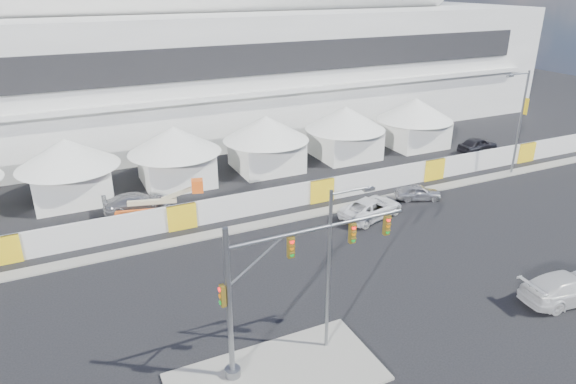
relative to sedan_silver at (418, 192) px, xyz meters
name	(u,v)px	position (x,y,z in m)	size (l,w,h in m)	color
ground	(351,312)	(-13.70, -11.30, -0.66)	(160.00, 160.00, 0.00)	black
median_island	(277,377)	(-19.70, -14.30, -0.59)	(10.00, 5.00, 0.15)	gray
far_curb	(464,183)	(6.30, 1.20, -0.60)	(80.00, 1.20, 0.12)	gray
stadium	(237,49)	(-4.99, 30.20, 8.79)	(80.00, 24.80, 21.98)	silver
tent_row	(222,144)	(-13.20, 12.70, 2.49)	(53.40, 8.40, 5.40)	white
hoarding_fence	(321,190)	(-7.70, 3.20, 0.34)	(70.00, 0.25, 2.00)	silver
scaffold_tower	(491,64)	(32.30, 24.70, 5.34)	(4.40, 4.40, 12.00)	#595B60
sedan_silver	(418,192)	(0.00, 0.00, 0.00)	(3.88, 1.56, 1.32)	#B3B3B8
pickup_curb	(371,208)	(-5.59, -1.18, 0.12)	(5.64, 2.60, 1.57)	white
pickup_near	(567,287)	(-1.64, -15.70, 0.19)	(5.88, 2.39, 1.71)	silver
lot_car_b	(478,145)	(14.18, 7.67, 0.16)	(4.80, 1.93, 1.64)	black
lot_car_c	(136,202)	(-22.23, 7.94, 0.09)	(5.20, 2.11, 1.51)	#ABACB0
traffic_mast	(268,289)	(-19.69, -13.37, 3.78)	(9.44, 0.76, 7.83)	slate
streetlight_median	(333,260)	(-16.27, -13.36, 4.44)	(2.39, 0.24, 8.62)	slate
streetlight_curb	(520,116)	(12.10, 1.20, 5.09)	(2.93, 0.66, 9.91)	gray
boom_lift	(147,213)	(-21.95, 5.06, 0.27)	(7.00, 2.35, 3.45)	#F85C17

